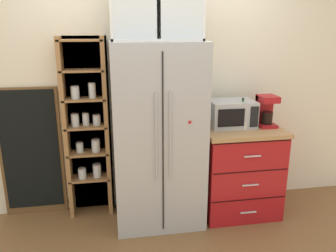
{
  "coord_description": "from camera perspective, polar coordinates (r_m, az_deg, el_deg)",
  "views": [
    {
      "loc": [
        -0.42,
        -3.0,
        1.86
      ],
      "look_at": [
        0.1,
        0.03,
        0.96
      ],
      "focal_mm": 36.18,
      "sensor_mm": 36.0,
      "label": 1
    }
  ],
  "objects": [
    {
      "name": "mug_cream",
      "position": [
        3.35,
        12.65,
        0.2
      ],
      "size": [
        0.12,
        0.08,
        0.08
      ],
      "color": "silver",
      "rests_on": "counter_cabinet"
    },
    {
      "name": "ground_plane",
      "position": [
        3.55,
        -1.57,
        -15.22
      ],
      "size": [
        10.53,
        10.53,
        0.0
      ],
      "primitive_type": "plane",
      "color": "brown"
    },
    {
      "name": "upper_cabinet",
      "position": [
        3.11,
        -2.1,
        20.47
      ],
      "size": [
        0.8,
        0.32,
        0.68
      ],
      "color": "silver",
      "rests_on": "refrigerator"
    },
    {
      "name": "counter_cabinet",
      "position": [
        3.57,
        11.72,
        -7.14
      ],
      "size": [
        0.78,
        0.65,
        0.91
      ],
      "color": "#A8161C",
      "rests_on": "ground"
    },
    {
      "name": "coffee_maker",
      "position": [
        3.49,
        16.14,
        2.52
      ],
      "size": [
        0.17,
        0.2,
        0.31
      ],
      "color": "#A8161C",
      "rests_on": "counter_cabinet"
    },
    {
      "name": "chalkboard_menu",
      "position": [
        3.62,
        -22.02,
        -4.19
      ],
      "size": [
        0.6,
        0.04,
        1.32
      ],
      "color": "brown",
      "rests_on": "ground"
    },
    {
      "name": "pantry_shelf_column",
      "position": [
        3.44,
        -13.52,
        -0.2
      ],
      "size": [
        0.47,
        0.24,
        1.78
      ],
      "color": "brown",
      "rests_on": "ground"
    },
    {
      "name": "refrigerator",
      "position": [
        3.21,
        -1.76,
        -1.58
      ],
      "size": [
        0.83,
        0.67,
        1.74
      ],
      "color": "#ADAFB5",
      "rests_on": "ground"
    },
    {
      "name": "microwave",
      "position": [
        3.4,
        10.63,
        2.1
      ],
      "size": [
        0.44,
        0.33,
        0.26
      ],
      "color": "#ADAFB5",
      "rests_on": "counter_cabinet"
    },
    {
      "name": "wall_back_cream",
      "position": [
        3.47,
        -2.69,
        6.65
      ],
      "size": [
        4.85,
        0.1,
        2.55
      ],
      "primitive_type": "cube",
      "color": "silver",
      "rests_on": "ground"
    },
    {
      "name": "bottle_green",
      "position": [
        3.37,
        12.37,
        1.91
      ],
      "size": [
        0.06,
        0.06,
        0.3
      ],
      "color": "#285B33",
      "rests_on": "counter_cabinet"
    }
  ]
}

